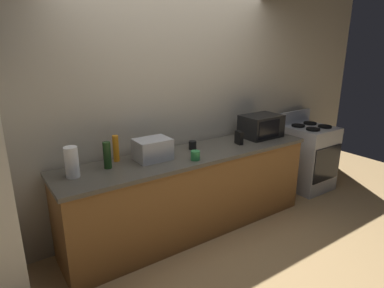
% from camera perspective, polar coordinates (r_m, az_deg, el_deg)
% --- Properties ---
extents(ground_plane, '(8.00, 8.00, 0.00)m').
position_cam_1_polar(ground_plane, '(3.53, 3.85, -17.35)').
color(ground_plane, tan).
extents(back_wall, '(6.40, 0.10, 2.70)m').
position_cam_1_polar(back_wall, '(3.64, -3.68, 6.84)').
color(back_wall, '#B2A893').
rests_on(back_wall, ground_plane).
extents(counter_run, '(2.84, 0.64, 0.90)m').
position_cam_1_polar(counter_run, '(3.58, 0.00, -8.41)').
color(counter_run, brown).
rests_on(counter_run, ground_plane).
extents(stove_range, '(0.60, 0.61, 1.08)m').
position_cam_1_polar(stove_range, '(4.91, 19.63, -2.14)').
color(stove_range, '#B7BABF').
rests_on(stove_range, ground_plane).
extents(microwave, '(0.48, 0.35, 0.27)m').
position_cam_1_polar(microwave, '(4.08, 11.97, 3.10)').
color(microwave, black).
rests_on(microwave, counter_run).
extents(toaster_oven, '(0.34, 0.26, 0.21)m').
position_cam_1_polar(toaster_oven, '(3.22, -6.91, -0.92)').
color(toaster_oven, '#B7BABF').
rests_on(toaster_oven, counter_run).
extents(paper_towel_roll, '(0.12, 0.12, 0.27)m').
position_cam_1_polar(paper_towel_roll, '(2.95, -20.29, -2.99)').
color(paper_towel_roll, white).
rests_on(paper_towel_roll, counter_run).
extents(cordless_phone, '(0.07, 0.12, 0.15)m').
position_cam_1_polar(cordless_phone, '(3.74, 8.21, 1.09)').
color(cordless_phone, black).
rests_on(cordless_phone, counter_run).
extents(bottle_dish_soap, '(0.06, 0.06, 0.26)m').
position_cam_1_polar(bottle_dish_soap, '(3.23, -13.16, -0.76)').
color(bottle_dish_soap, orange).
rests_on(bottle_dish_soap, counter_run).
extents(bottle_wine, '(0.07, 0.07, 0.25)m').
position_cam_1_polar(bottle_wine, '(3.07, -14.61, -1.92)').
color(bottle_wine, '#1E3F19').
rests_on(bottle_wine, counter_run).
extents(mug_green, '(0.09, 0.09, 0.09)m').
position_cam_1_polar(mug_green, '(3.20, 0.57, -2.02)').
color(mug_green, '#2D8C47').
rests_on(mug_green, counter_run).
extents(mug_black, '(0.08, 0.08, 0.09)m').
position_cam_1_polar(mug_black, '(3.53, 0.09, -0.20)').
color(mug_black, black).
rests_on(mug_black, counter_run).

